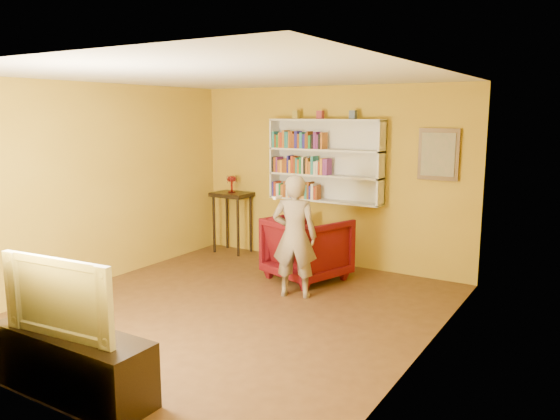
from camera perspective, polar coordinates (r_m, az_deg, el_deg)
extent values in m
cube|color=#4A2F18|center=(6.59, -4.97, -10.92)|extent=(5.30, 5.80, 0.12)
cube|color=#AD8A20|center=(8.36, 5.24, 3.53)|extent=(5.30, 0.04, 2.70)
cube|color=#AD8A20|center=(4.50, -24.75, -2.98)|extent=(5.30, 0.04, 2.70)
cube|color=#AD8A20|center=(7.79, -18.68, 2.56)|extent=(0.04, 5.80, 2.70)
cube|color=#AD8A20|center=(5.21, 15.28, -0.74)|extent=(0.04, 5.80, 2.70)
cube|color=silver|center=(6.17, -5.37, 14.07)|extent=(5.30, 5.80, 0.06)
cube|color=silver|center=(8.30, 5.15, 5.22)|extent=(1.80, 0.03, 1.20)
cube|color=silver|center=(8.62, -0.53, 5.44)|extent=(0.03, 0.28, 1.20)
cube|color=silver|center=(7.82, 10.54, 4.80)|extent=(0.03, 0.28, 1.20)
cube|color=silver|center=(8.26, 4.68, 1.01)|extent=(1.80, 0.28, 0.03)
cube|color=silver|center=(8.21, 4.72, 3.63)|extent=(1.80, 0.28, 0.03)
cube|color=silver|center=(8.17, 4.76, 6.28)|extent=(1.80, 0.28, 0.03)
cube|color=silver|center=(8.15, 4.80, 9.36)|extent=(1.80, 0.28, 0.03)
cube|color=#252095|center=(8.61, -0.50, 2.27)|extent=(0.02, 0.16, 0.23)
cube|color=#A53419|center=(8.60, -0.27, 2.27)|extent=(0.03, 0.17, 0.23)
cube|color=silver|center=(8.57, -0.01, 2.15)|extent=(0.04, 0.17, 0.20)
cube|color=#1B7B3A|center=(8.55, 0.24, 2.13)|extent=(0.03, 0.17, 0.20)
cube|color=#AD6122|center=(8.52, 0.45, 2.07)|extent=(0.04, 0.15, 0.19)
cube|color=brown|center=(8.50, 0.73, 2.24)|extent=(0.04, 0.16, 0.25)
cube|color=silver|center=(8.48, 0.99, 2.11)|extent=(0.04, 0.17, 0.22)
cube|color=orange|center=(8.46, 1.17, 2.05)|extent=(0.03, 0.16, 0.21)
cube|color=#252095|center=(8.44, 1.35, 1.99)|extent=(0.03, 0.15, 0.19)
cube|color=#AD6122|center=(8.42, 1.56, 2.02)|extent=(0.03, 0.15, 0.20)
cube|color=teal|center=(8.40, 1.83, 2.12)|extent=(0.04, 0.15, 0.24)
cube|color=teal|center=(8.39, 2.10, 2.07)|extent=(0.02, 0.18, 0.23)
cube|color=#AD6122|center=(8.38, 2.26, 2.07)|extent=(0.03, 0.18, 0.24)
cube|color=#AD6122|center=(8.35, 2.39, 1.92)|extent=(0.02, 0.14, 0.20)
cube|color=orange|center=(8.34, 2.65, 2.07)|extent=(0.04, 0.16, 0.25)
cube|color=teal|center=(8.32, 2.94, 1.93)|extent=(0.04, 0.18, 0.21)
cube|color=brown|center=(8.31, 3.20, 2.07)|extent=(0.03, 0.19, 0.26)
cube|color=#252095|center=(8.29, 3.40, 1.88)|extent=(0.03, 0.18, 0.21)
cube|color=silver|center=(8.26, 3.61, 1.95)|extent=(0.04, 0.16, 0.24)
cube|color=#A53419|center=(8.25, 3.86, 1.82)|extent=(0.03, 0.17, 0.20)
cube|color=brown|center=(8.22, 4.01, 1.85)|extent=(0.03, 0.14, 0.22)
cube|color=black|center=(8.56, -0.54, 4.81)|extent=(0.02, 0.14, 0.24)
cube|color=brown|center=(8.56, -0.25, 4.80)|extent=(0.04, 0.19, 0.23)
cube|color=#702A7E|center=(8.54, -0.05, 4.79)|extent=(0.03, 0.18, 0.23)
cube|color=#AD6122|center=(8.52, 0.16, 4.64)|extent=(0.04, 0.19, 0.19)
cube|color=orange|center=(8.49, 0.36, 4.63)|extent=(0.04, 0.17, 0.19)
cube|color=brown|center=(8.47, 0.58, 4.67)|extent=(0.03, 0.16, 0.21)
cube|color=brown|center=(8.46, 0.86, 4.71)|extent=(0.04, 0.18, 0.22)
cube|color=#252095|center=(8.43, 1.07, 4.83)|extent=(0.03, 0.17, 0.27)
cube|color=orange|center=(8.41, 1.28, 4.59)|extent=(0.03, 0.17, 0.20)
cube|color=#A53419|center=(8.38, 1.48, 4.79)|extent=(0.04, 0.15, 0.26)
cube|color=brown|center=(8.37, 1.77, 4.74)|extent=(0.03, 0.17, 0.25)
cube|color=teal|center=(8.35, 1.94, 4.68)|extent=(0.03, 0.15, 0.24)
cube|color=#AD6122|center=(8.33, 2.14, 4.59)|extent=(0.03, 0.16, 0.21)
cube|color=#1B7B3A|center=(8.31, 2.33, 4.70)|extent=(0.03, 0.14, 0.25)
cube|color=silver|center=(8.29, 2.57, 4.72)|extent=(0.03, 0.15, 0.26)
cube|color=black|center=(8.29, 2.82, 4.58)|extent=(0.03, 0.17, 0.22)
cube|color=#AD6122|center=(8.27, 3.08, 4.63)|extent=(0.04, 0.18, 0.24)
cube|color=#AD6122|center=(8.24, 3.30, 4.43)|extent=(0.03, 0.15, 0.19)
cube|color=teal|center=(8.23, 3.62, 4.70)|extent=(0.04, 0.18, 0.27)
cube|color=silver|center=(8.21, 3.90, 4.42)|extent=(0.04, 0.19, 0.19)
cube|color=silver|center=(8.18, 4.08, 4.45)|extent=(0.03, 0.15, 0.21)
cube|color=#A53419|center=(8.16, 4.28, 4.37)|extent=(0.02, 0.15, 0.19)
cube|color=orange|center=(8.15, 4.53, 4.56)|extent=(0.04, 0.16, 0.25)
cube|color=#702A7E|center=(8.14, 4.85, 4.53)|extent=(0.03, 0.19, 0.24)
cube|color=#702A7E|center=(8.12, 5.06, 4.52)|extent=(0.04, 0.17, 0.24)
cube|color=teal|center=(8.53, -0.49, 7.39)|extent=(0.04, 0.15, 0.25)
cube|color=brown|center=(8.52, -0.20, 7.24)|extent=(0.03, 0.18, 0.20)
cube|color=#1B7B3A|center=(8.49, -0.07, 7.21)|extent=(0.03, 0.15, 0.20)
cube|color=#AD6122|center=(8.49, 0.19, 7.33)|extent=(0.02, 0.19, 0.23)
cube|color=#A53419|center=(8.47, 0.36, 7.31)|extent=(0.04, 0.17, 0.23)
cube|color=#AD6122|center=(8.45, 0.62, 7.44)|extent=(0.04, 0.18, 0.27)
cube|color=teal|center=(8.42, 0.79, 7.35)|extent=(0.02, 0.15, 0.25)
cube|color=teal|center=(8.40, 0.96, 7.32)|extent=(0.03, 0.14, 0.24)
cube|color=#AD6122|center=(8.39, 1.19, 7.37)|extent=(0.02, 0.17, 0.25)
cube|color=brown|center=(8.38, 1.44, 7.38)|extent=(0.04, 0.19, 0.26)
cube|color=brown|center=(8.36, 1.66, 7.23)|extent=(0.03, 0.17, 0.22)
cube|color=#252095|center=(8.33, 1.90, 7.36)|extent=(0.04, 0.16, 0.26)
cube|color=brown|center=(8.32, 2.20, 7.21)|extent=(0.03, 0.18, 0.22)
cube|color=teal|center=(8.29, 2.42, 7.28)|extent=(0.04, 0.16, 0.24)
cube|color=#252095|center=(8.27, 2.76, 7.19)|extent=(0.04, 0.18, 0.21)
cube|color=brown|center=(8.24, 2.90, 7.22)|extent=(0.02, 0.14, 0.23)
cube|color=brown|center=(8.23, 3.11, 7.32)|extent=(0.02, 0.17, 0.26)
cube|color=#1B7B3A|center=(8.22, 3.31, 7.10)|extent=(0.04, 0.16, 0.20)
cube|color=black|center=(8.20, 3.57, 7.15)|extent=(0.03, 0.16, 0.21)
cube|color=#702A7E|center=(8.18, 3.89, 7.27)|extent=(0.04, 0.18, 0.25)
cube|color=#702A7E|center=(8.16, 4.13, 7.13)|extent=(0.03, 0.16, 0.21)
cube|color=black|center=(8.14, 4.36, 7.15)|extent=(0.03, 0.16, 0.22)
cube|color=#AD6122|center=(8.13, 4.62, 7.22)|extent=(0.03, 0.18, 0.25)
cube|color=olive|center=(8.39, 1.70, 9.93)|extent=(0.09, 0.09, 0.12)
cube|color=#91303D|center=(8.20, 4.23, 9.90)|extent=(0.09, 0.09, 0.12)
cube|color=#455573|center=(7.97, 7.64, 9.84)|extent=(0.09, 0.09, 0.12)
cube|color=#513917|center=(7.68, 16.24, 5.60)|extent=(0.55, 0.04, 0.70)
cube|color=gray|center=(7.66, 16.19, 5.59)|extent=(0.45, 0.02, 0.58)
cylinder|color=black|center=(9.14, -6.91, -1.52)|extent=(0.04, 0.04, 0.94)
cylinder|color=black|center=(8.85, -4.41, -1.87)|extent=(0.04, 0.04, 0.94)
cylinder|color=black|center=(9.42, -5.55, -1.16)|extent=(0.04, 0.04, 0.94)
cylinder|color=black|center=(9.14, -3.09, -1.48)|extent=(0.04, 0.04, 0.94)
cube|color=black|center=(9.05, -5.05, 1.63)|extent=(0.62, 0.47, 0.07)
cylinder|color=maroon|center=(9.04, -5.05, 1.90)|extent=(0.12, 0.12, 0.02)
cylinder|color=maroon|center=(9.03, -5.06, 2.45)|extent=(0.03, 0.03, 0.15)
ellipsoid|color=maroon|center=(9.01, -5.07, 3.25)|extent=(0.16, 0.16, 0.11)
cylinder|color=beige|center=(8.97, -4.66, 3.18)|extent=(0.01, 0.01, 0.12)
cylinder|color=beige|center=(9.01, -4.56, 3.22)|extent=(0.01, 0.01, 0.12)
cylinder|color=beige|center=(9.06, -4.66, 3.25)|extent=(0.01, 0.01, 0.12)
cylinder|color=beige|center=(9.09, -4.91, 3.27)|extent=(0.01, 0.01, 0.12)
cylinder|color=beige|center=(9.09, -5.22, 3.27)|extent=(0.01, 0.01, 0.12)
cylinder|color=beige|center=(9.06, -5.48, 3.24)|extent=(0.01, 0.01, 0.12)
cylinder|color=beige|center=(9.02, -5.59, 3.20)|extent=(0.01, 0.01, 0.12)
cylinder|color=beige|center=(8.97, -5.49, 3.17)|extent=(0.01, 0.01, 0.12)
cylinder|color=beige|center=(8.94, -5.24, 3.15)|extent=(0.01, 0.01, 0.12)
cylinder|color=beige|center=(8.94, -4.92, 3.16)|extent=(0.01, 0.01, 0.12)
imported|color=#44040E|center=(7.63, 2.87, -3.98)|extent=(1.21, 1.23, 0.89)
imported|color=#7B6C5A|center=(6.83, 1.53, -2.76)|extent=(0.66, 0.54, 1.56)
cube|color=white|center=(6.62, -0.27, 1.31)|extent=(0.04, 0.15, 0.04)
cube|color=black|center=(4.95, -20.81, -14.76)|extent=(1.52, 0.45, 0.54)
imported|color=black|center=(4.74, -21.26, -8.19)|extent=(1.14, 0.25, 0.65)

